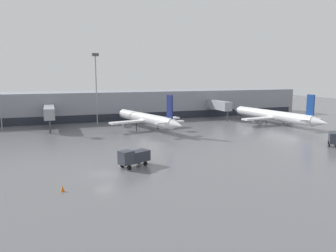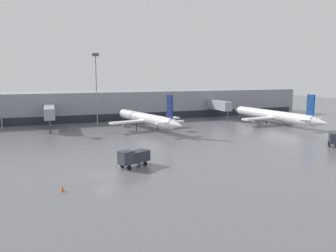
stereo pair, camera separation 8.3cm
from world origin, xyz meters
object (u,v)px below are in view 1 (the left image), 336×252
parked_jet_2 (146,119)px  service_truck_1 (134,157)px  traffic_cone_4 (63,189)px  apron_light_mast_1 (96,69)px  parked_jet_1 (274,116)px  service_truck_0 (333,138)px

parked_jet_2 → service_truck_1: (-11.71, -33.30, -1.39)m
traffic_cone_4 → apron_light_mast_1: apron_light_mast_1 is taller
traffic_cone_4 → parked_jet_2: bearing=61.1°
parked_jet_1 → apron_light_mast_1: apron_light_mast_1 is taller
parked_jet_1 → service_truck_1: bearing=114.4°
parked_jet_2 → service_truck_0: bearing=-150.6°
parked_jet_1 → service_truck_1: parked_jet_1 is taller
traffic_cone_4 → parked_jet_1: bearing=31.9°
service_truck_1 → traffic_cone_4: size_ratio=7.24×
service_truck_0 → traffic_cone_4: 54.11m
service_truck_1 → apron_light_mast_1: apron_light_mast_1 is taller
parked_jet_1 → apron_light_mast_1: bearing=63.1°
parked_jet_2 → apron_light_mast_1: 22.16m
parked_jet_1 → traffic_cone_4: 71.37m
parked_jet_2 → service_truck_0: 44.22m
traffic_cone_4 → apron_light_mast_1: (12.00, 55.59, 15.53)m
parked_jet_2 → traffic_cone_4: size_ratio=41.81×
parked_jet_2 → apron_light_mast_1: bearing=22.4°
service_truck_0 → apron_light_mast_1: 63.73m
apron_light_mast_1 → parked_jet_1: bearing=-20.2°
parked_jet_1 → parked_jet_2: 37.95m
service_truck_1 → traffic_cone_4: bearing=10.7°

